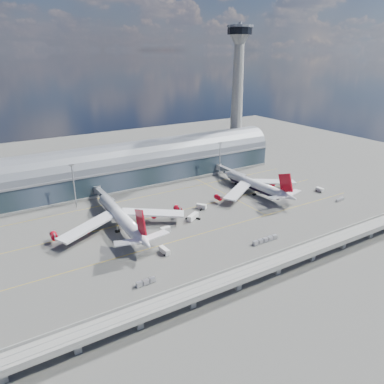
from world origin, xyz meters
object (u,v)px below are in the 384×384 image
service_truck_2 (193,217)px  cargo_train_1 (265,240)px  airliner_left (122,218)px  service_truck_1 (166,230)px  control_tower (237,96)px  floodlight_mast_left (74,185)px  service_truck_0 (164,251)px  service_truck_4 (235,181)px  cargo_train_2 (340,200)px  service_truck_5 (201,206)px  service_truck_3 (320,190)px  cargo_train_0 (146,282)px  airliner_right (256,185)px  floodlight_mast_right (220,159)px

service_truck_2 → cargo_train_1: bearing=172.6°
airliner_left → service_truck_1: size_ratio=14.53×
control_tower → service_truck_2: control_tower is taller
floodlight_mast_left → service_truck_0: floodlight_mast_left is taller
service_truck_4 → cargo_train_2: (33.75, -57.69, -0.78)m
service_truck_4 → service_truck_5: (-43.06, -24.58, -0.18)m
service_truck_1 → service_truck_3: (109.82, -0.80, -0.08)m
cargo_train_0 → service_truck_3: bearing=-75.5°
control_tower → service_truck_0: 161.57m
floodlight_mast_left → service_truck_1: bearing=-62.2°
floodlight_mast_left → service_truck_2: 69.59m
service_truck_3 → airliner_right: bearing=152.4°
service_truck_1 → cargo_train_1: 48.30m
floodlight_mast_left → service_truck_0: 75.71m
airliner_right → cargo_train_0: size_ratio=7.70×
floodlight_mast_right → service_truck_0: size_ratio=3.97×
floodlight_mast_right → airliner_right: floodlight_mast_right is taller
floodlight_mast_left → service_truck_0: (18.76, -72.32, -12.27)m
service_truck_3 → service_truck_4: bearing=131.2°
control_tower → floodlight_mast_right: (-35.00, -28.00, -38.00)m
service_truck_4 → cargo_train_1: size_ratio=0.42×
service_truck_4 → floodlight_mast_left: bearing=147.8°
service_truck_5 → cargo_train_1: service_truck_5 is taller
cargo_train_0 → service_truck_5: bearing=-48.5°
airliner_left → service_truck_3: size_ratio=13.45×
floodlight_mast_right → service_truck_1: bearing=-142.6°
control_tower → service_truck_2: bearing=-138.5°
airliner_right → cargo_train_1: bearing=-129.6°
floodlight_mast_right → service_truck_1: (-71.27, -54.49, -12.25)m
control_tower → floodlight_mast_left: control_tower is taller
floodlight_mast_left → floodlight_mast_right: same height
service_truck_3 → airliner_left: bearing=173.2°
cargo_train_0 → cargo_train_1: cargo_train_1 is taller
floodlight_mast_left → cargo_train_0: 90.27m
control_tower → service_truck_5: (-75.28, -67.13, -50.22)m
cargo_train_1 → service_truck_3: bearing=-67.5°
airliner_left → cargo_train_1: size_ratio=4.94×
airliner_left → service_truck_2: (36.30, -8.34, -4.62)m
airliner_left → service_truck_0: (6.93, -31.86, -4.84)m
control_tower → floodlight_mast_left: 143.01m
airliner_right → service_truck_1: airliner_right is taller
service_truck_5 → service_truck_1: bearing=170.5°
service_truck_0 → service_truck_3: size_ratio=1.22×
service_truck_2 → service_truck_3: size_ratio=1.60×
airliner_left → cargo_train_1: airliner_left is taller
airliner_right → service_truck_3: airliner_right is taller
cargo_train_0 → cargo_train_1: 62.02m
control_tower → service_truck_1: (-106.27, -82.49, -50.25)m
service_truck_2 → service_truck_4: service_truck_4 is taller
service_truck_0 → service_truck_3: service_truck_0 is taller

